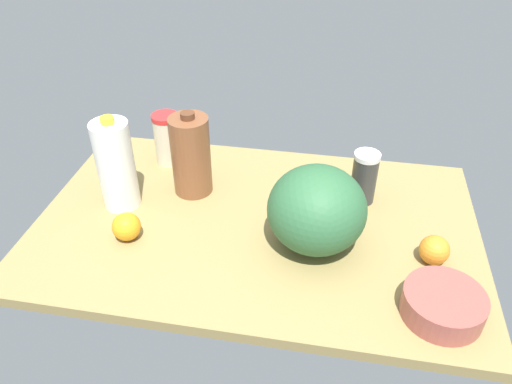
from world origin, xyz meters
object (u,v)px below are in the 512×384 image
Objects in this scene: shaker_bottle at (364,177)px; tumbler_cup at (167,139)px; orange_far_back at (126,227)px; chocolate_milk_jug at (191,155)px; milk_jug at (116,165)px; watermelon at (317,210)px; lemon_beside_bowl at (311,177)px; mixing_bowl at (443,305)px; orange_by_jug at (434,250)px.

tumbler_cup is at bearing 170.65° from shaker_bottle.
orange_far_back is (-60.33, -27.97, -4.10)cm from shaker_bottle.
chocolate_milk_jug is 20.95cm from milk_jug.
lemon_beside_bowl is at bearing 97.18° from watermelon.
shaker_bottle is at bearing 24.88° from orange_far_back.
watermelon is 35.99cm from mixing_bowl.
mixing_bowl is 2.31× the size of lemon_beside_bowl.
lemon_beside_bowl is at bearing 127.24° from mixing_bowl.
orange_by_jug is at bearing -52.39° from shaker_bottle.
milk_jug is 3.54× the size of lemon_beside_bowl.
chocolate_milk_jug is 1.53× the size of tumbler_cup.
tumbler_cup is (-49.52, 31.50, -2.66)cm from watermelon.
chocolate_milk_jug is 1.63× the size of shaker_bottle.
orange_far_back is (1.10, -38.08, -4.65)cm from tumbler_cup.
chocolate_milk_jug is at bearing 151.67° from mixing_bowl.
lemon_beside_bowl is (45.31, 31.24, 0.15)cm from orange_far_back.
tumbler_cup is (-79.28, 50.09, 5.33)cm from mixing_bowl.
tumbler_cup is (6.15, 24.14, -4.67)cm from milk_jug.
mixing_bowl is (67.20, -36.23, -8.91)cm from chocolate_milk_jug.
shaker_bottle is at bearing -9.35° from tumbler_cup.
lemon_beside_bowl is 1.05× the size of orange_by_jug.
chocolate_milk_jug is 76.86cm from mixing_bowl.
milk_jug is at bearing 163.10° from mixing_bowl.
orange_by_jug is (29.54, -1.51, -7.35)cm from watermelon.
shaker_bottle is 62.25cm from tumbler_cup.
mixing_bowl is 93.93cm from tumbler_cup.
tumbler_cup is at bearing 91.65° from orange_far_back.
tumbler_cup reaches higher than mixing_bowl.
orange_by_jug is (-0.22, 17.09, 0.63)cm from mixing_bowl.
mixing_bowl is at bearing -65.94° from shaker_bottle.
lemon_beside_bowl reaches higher than orange_by_jug.
tumbler_cup is at bearing 157.34° from orange_by_jug.
watermelon is 3.30× the size of orange_far_back.
watermelon is 25.86cm from lemon_beside_bowl.
watermelon is 1.38× the size of mixing_bowl.
chocolate_milk_jug is 1.03× the size of watermelon.
mixing_bowl is at bearing -8.73° from orange_far_back.
shaker_bottle is at bearing 114.06° from mixing_bowl.
milk_jug is 69.21cm from shaker_bottle.
mixing_bowl is at bearing -52.76° from lemon_beside_bowl.
milk_jug reaches higher than orange_by_jug.
tumbler_cup is at bearing 147.71° from mixing_bowl.
milk_jug reaches higher than shaker_bottle.
chocolate_milk_jug is 35.96cm from lemon_beside_bowl.
orange_by_jug reaches higher than mixing_bowl.
orange_by_jug is at bearing 3.73° from orange_far_back.
chocolate_milk_jug is at bearing -175.65° from shaker_bottle.
orange_far_back is at bearing -145.42° from lemon_beside_bowl.
orange_by_jug is (17.63, -22.89, -4.15)cm from shaker_bottle.
lemon_beside_bowl is (-15.01, 3.27, -3.95)cm from shaker_bottle.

